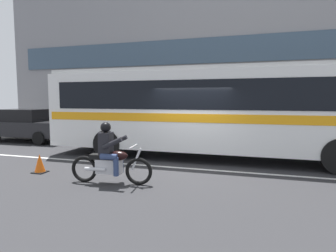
% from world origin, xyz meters
% --- Properties ---
extents(ground_plane, '(60.00, 60.00, 0.00)m').
position_xyz_m(ground_plane, '(0.00, 0.00, 0.00)').
color(ground_plane, '#2B2B2D').
extents(sidewalk_curb, '(28.00, 3.80, 0.15)m').
position_xyz_m(sidewalk_curb, '(0.00, 5.10, 0.07)').
color(sidewalk_curb, '#B7B2A8').
rests_on(sidewalk_curb, ground_plane).
extents(lane_center_stripe, '(26.60, 0.14, 0.01)m').
position_xyz_m(lane_center_stripe, '(0.00, -0.60, 0.00)').
color(lane_center_stripe, silver).
rests_on(lane_center_stripe, ground_plane).
extents(office_building_facade, '(28.00, 0.89, 13.84)m').
position_xyz_m(office_building_facade, '(0.00, 7.39, 6.93)').
color(office_building_facade, gray).
rests_on(office_building_facade, ground_plane).
extents(transit_bus, '(12.65, 2.65, 3.22)m').
position_xyz_m(transit_bus, '(0.82, 1.19, 1.88)').
color(transit_bus, white).
rests_on(transit_bus, ground_plane).
extents(motorcycle_with_rider, '(2.13, 0.67, 1.56)m').
position_xyz_m(motorcycle_with_rider, '(-1.51, -2.70, 0.66)').
color(motorcycle_with_rider, black).
rests_on(motorcycle_with_rider, ground_plane).
extents(parked_sedan_curbside, '(4.37, 1.89, 1.64)m').
position_xyz_m(parked_sedan_curbside, '(-9.04, 2.58, 0.85)').
color(parked_sedan_curbside, black).
rests_on(parked_sedan_curbside, ground_plane).
extents(fire_hydrant, '(0.22, 0.30, 0.75)m').
position_xyz_m(fire_hydrant, '(4.81, 3.84, 0.52)').
color(fire_hydrant, '#4C8C3F').
rests_on(fire_hydrant, sidewalk_curb).
extents(traffic_cone, '(0.36, 0.36, 0.55)m').
position_xyz_m(traffic_cone, '(-4.01, -2.34, 0.26)').
color(traffic_cone, '#EA590F').
rests_on(traffic_cone, ground_plane).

